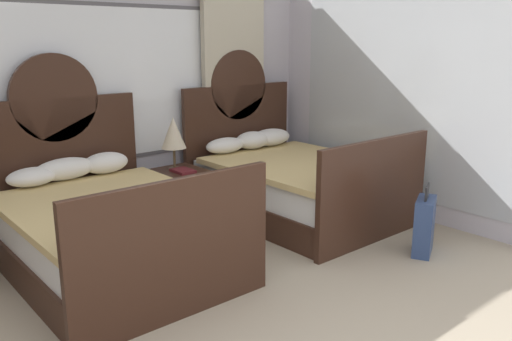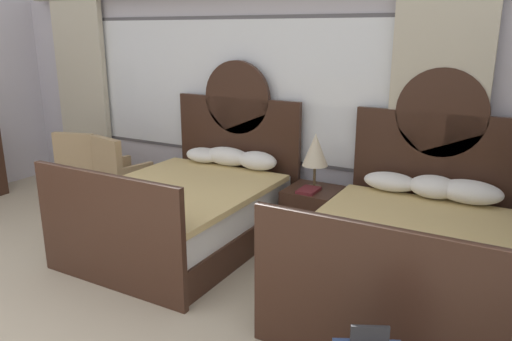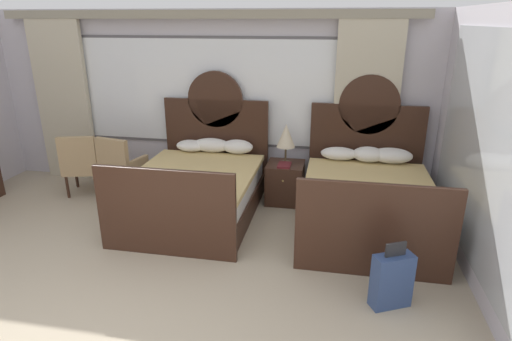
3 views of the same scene
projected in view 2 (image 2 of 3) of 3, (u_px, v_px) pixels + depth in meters
wall_back_window at (230, 96)px, 5.88m from camera, size 6.83×0.22×2.70m
bed_near_window at (188, 207)px, 5.13m from camera, size 1.62×2.18×1.84m
bed_near_mirror at (408, 253)px, 4.07m from camera, size 1.62×2.18×1.84m
nightstand_between_beds at (312, 215)px, 5.17m from camera, size 0.53×0.55×0.59m
table_lamp_on_nightstand at (315, 150)px, 5.02m from camera, size 0.27×0.27×0.57m
book_on_nightstand at (309, 190)px, 5.00m from camera, size 0.18×0.26×0.03m
armchair_by_window_left at (119, 171)px, 6.00m from camera, size 0.64×0.64×0.95m
armchair_by_window_centre at (82, 164)px, 6.30m from camera, size 0.66×0.66×0.95m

